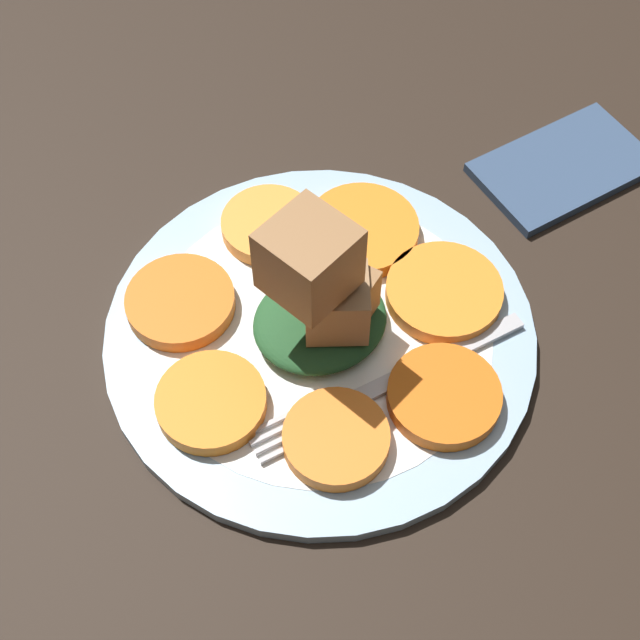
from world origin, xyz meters
The scene contains 12 objects.
table_slab centered at (0.00, 0.00, 1.00)cm, with size 120.00×120.00×2.00cm, color black.
plate centered at (0.00, 0.00, 2.52)cm, with size 28.87×28.87×1.05cm.
carrot_slice_0 centered at (-3.48, -7.72, 3.68)cm, with size 6.60×6.60×1.16cm, color orange.
carrot_slice_1 centered at (3.88, -8.68, 3.68)cm, with size 7.21×7.21×1.16cm, color #D66114.
carrot_slice_2 centered at (8.52, -2.12, 3.68)cm, with size 7.94×7.94×1.16cm, color orange.
carrot_slice_3 centered at (6.68, 5.31, 3.68)cm, with size 8.05×8.05×1.16cm, color orange.
carrot_slice_4 centered at (1.18, 9.14, 3.68)cm, with size 6.78×6.78×1.16cm, color orange.
carrot_slice_5 centered at (-7.18, 6.33, 3.68)cm, with size 7.37×7.37×1.16cm, color orange.
carrot_slice_6 centered at (-8.88, -1.56, 3.68)cm, with size 6.97×6.97×1.16cm, color orange.
center_pile centered at (-0.10, -0.37, 7.61)cm, with size 9.06×8.15×11.32cm.
fork centered at (1.28, -5.94, 3.30)cm, with size 19.92×2.59×0.40cm.
napkin centered at (23.91, 3.50, 2.40)cm, with size 13.14×7.88×0.80cm.
Camera 1 is at (-16.65, -27.87, 52.83)cm, focal length 50.00 mm.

